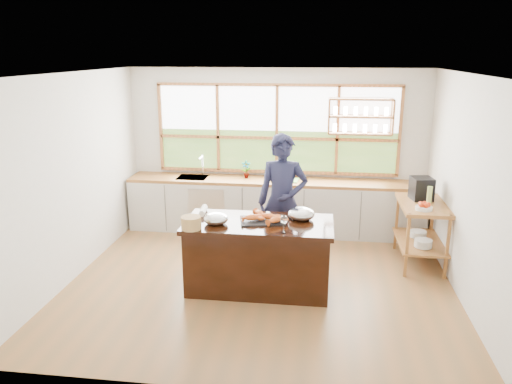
% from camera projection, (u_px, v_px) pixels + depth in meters
% --- Properties ---
extents(ground_plane, '(5.00, 5.00, 0.00)m').
position_uv_depth(ground_plane, '(260.00, 281.00, 6.65)').
color(ground_plane, brown).
extents(room_shell, '(5.02, 4.52, 2.71)m').
position_uv_depth(room_shell, '(267.00, 145.00, 6.66)').
color(room_shell, silver).
rests_on(room_shell, ground_plane).
extents(back_counter, '(4.90, 0.63, 0.90)m').
position_uv_depth(back_counter, '(273.00, 205.00, 8.38)').
color(back_counter, beige).
rests_on(back_counter, ground_plane).
extents(right_shelf_unit, '(0.62, 1.10, 0.90)m').
position_uv_depth(right_shelf_unit, '(421.00, 223.00, 7.06)').
color(right_shelf_unit, '#9A582F').
rests_on(right_shelf_unit, ground_plane).
extents(island, '(1.85, 0.90, 0.90)m').
position_uv_depth(island, '(259.00, 255.00, 6.34)').
color(island, black).
rests_on(island, ground_plane).
extents(cook, '(0.70, 0.46, 1.89)m').
position_uv_depth(cook, '(282.00, 202.00, 6.89)').
color(cook, '#181A33').
rests_on(cook, ground_plane).
extents(potted_plant, '(0.18, 0.14, 0.30)m').
position_uv_depth(potted_plant, '(246.00, 169.00, 8.34)').
color(potted_plant, slate).
rests_on(potted_plant, back_counter).
extents(cutting_board, '(0.43, 0.34, 0.01)m').
position_uv_depth(cutting_board, '(286.00, 180.00, 8.23)').
color(cutting_board, '#6BB848').
rests_on(cutting_board, back_counter).
extents(espresso_machine, '(0.33, 0.35, 0.32)m').
position_uv_depth(espresso_machine, '(421.00, 188.00, 7.14)').
color(espresso_machine, black).
rests_on(espresso_machine, right_shelf_unit).
extents(wine_bottle, '(0.07, 0.07, 0.27)m').
position_uv_depth(wine_bottle, '(429.00, 196.00, 6.84)').
color(wine_bottle, '#A0B859').
rests_on(wine_bottle, right_shelf_unit).
extents(fruit_bowl, '(0.23, 0.23, 0.11)m').
position_uv_depth(fruit_bowl, '(424.00, 207.00, 6.69)').
color(fruit_bowl, silver).
rests_on(fruit_bowl, right_shelf_unit).
extents(slate_board, '(0.62, 0.50, 0.02)m').
position_uv_depth(slate_board, '(262.00, 221.00, 6.25)').
color(slate_board, black).
rests_on(slate_board, island).
extents(lobster_pile, '(0.52, 0.44, 0.08)m').
position_uv_depth(lobster_pile, '(264.00, 217.00, 6.23)').
color(lobster_pile, '#E65817').
rests_on(lobster_pile, slate_board).
extents(mixing_bowl_left, '(0.31, 0.31, 0.15)m').
position_uv_depth(mixing_bowl_left, '(216.00, 219.00, 6.15)').
color(mixing_bowl_left, '#B5B8BC').
rests_on(mixing_bowl_left, island).
extents(mixing_bowl_right, '(0.34, 0.34, 0.16)m').
position_uv_depth(mixing_bowl_right, '(301.00, 214.00, 6.30)').
color(mixing_bowl_right, '#B5B8BC').
rests_on(mixing_bowl_right, island).
extents(wine_glass, '(0.08, 0.08, 0.22)m').
position_uv_depth(wine_glass, '(284.00, 220.00, 5.80)').
color(wine_glass, white).
rests_on(wine_glass, island).
extents(wicker_basket, '(0.24, 0.24, 0.16)m').
position_uv_depth(wicker_basket, '(191.00, 223.00, 5.96)').
color(wicker_basket, '#B08351').
rests_on(wicker_basket, island).
extents(parchment_roll, '(0.11, 0.31, 0.08)m').
position_uv_depth(parchment_roll, '(203.00, 210.00, 6.55)').
color(parchment_roll, silver).
rests_on(parchment_roll, island).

